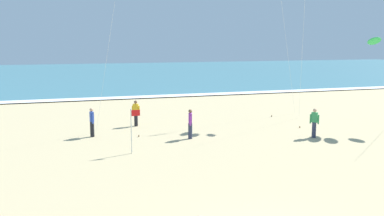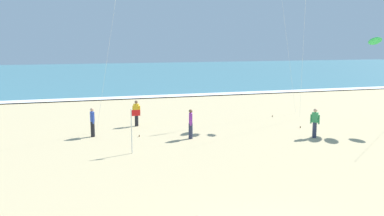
% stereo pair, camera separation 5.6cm
% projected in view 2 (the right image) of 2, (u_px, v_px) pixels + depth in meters
% --- Properties ---
extents(ocean_water, '(160.00, 60.00, 0.08)m').
position_uv_depth(ocean_water, '(95.00, 74.00, 65.88)').
color(ocean_water, teal).
rests_on(ocean_water, ground).
extents(shoreline_foam, '(160.00, 1.74, 0.01)m').
position_uv_depth(shoreline_foam, '(119.00, 98.00, 37.83)').
color(shoreline_foam, white).
rests_on(shoreline_foam, ocean_water).
extents(bystander_yellow_top, '(0.45, 0.31, 1.59)m').
position_uv_depth(bystander_yellow_top, '(136.00, 113.00, 25.52)').
color(bystander_yellow_top, black).
rests_on(bystander_yellow_top, ground).
extents(bystander_green_top, '(0.37, 0.38, 1.59)m').
position_uv_depth(bystander_green_top, '(315.00, 123.00, 22.45)').
color(bystander_green_top, '#2D334C').
rests_on(bystander_green_top, ground).
extents(bystander_purple_top, '(0.26, 0.48, 1.59)m').
position_uv_depth(bystander_purple_top, '(191.00, 124.00, 22.20)').
color(bystander_purple_top, '#2D334C').
rests_on(bystander_purple_top, ground).
extents(bystander_blue_top, '(0.22, 0.50, 1.59)m').
position_uv_depth(bystander_blue_top, '(92.00, 122.00, 22.67)').
color(bystander_blue_top, black).
rests_on(bystander_blue_top, ground).
extents(lifeguard_flag, '(0.44, 0.05, 2.10)m').
position_uv_depth(lifeguard_flag, '(133.00, 127.00, 19.23)').
color(lifeguard_flag, silver).
rests_on(lifeguard_flag, ground).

